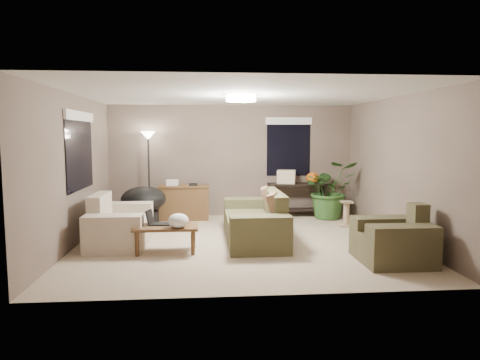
{
  "coord_description": "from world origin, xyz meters",
  "views": [
    {
      "loc": [
        -0.6,
        -7.19,
        1.83
      ],
      "look_at": [
        0.0,
        0.2,
        1.05
      ],
      "focal_mm": 32.0,
      "sensor_mm": 36.0,
      "label": 1
    }
  ],
  "objects": [
    {
      "name": "room_shell",
      "position": [
        0.0,
        0.0,
        1.25
      ],
      "size": [
        5.5,
        5.5,
        5.5
      ],
      "color": "tan",
      "rests_on": "ground"
    },
    {
      "name": "main_sofa",
      "position": [
        0.28,
        0.13,
        0.29
      ],
      "size": [
        0.95,
        2.2,
        0.85
      ],
      "color": "#4E4B2E",
      "rests_on": "ground"
    },
    {
      "name": "throw_pillows",
      "position": [
        0.54,
        0.13,
        0.65
      ],
      "size": [
        0.36,
        1.39,
        0.47
      ],
      "color": "#8C7251",
      "rests_on": "main_sofa"
    },
    {
      "name": "loveseat",
      "position": [
        -2.07,
        0.06,
        0.3
      ],
      "size": [
        0.9,
        1.6,
        0.85
      ],
      "color": "beige",
      "rests_on": "ground"
    },
    {
      "name": "armchair",
      "position": [
        2.11,
        -1.34,
        0.3
      ],
      "size": [
        0.95,
        1.0,
        0.85
      ],
      "color": "brown",
      "rests_on": "ground"
    },
    {
      "name": "coffee_table",
      "position": [
        -1.22,
        -0.56,
        0.36
      ],
      "size": [
        1.0,
        0.55,
        0.42
      ],
      "color": "brown",
      "rests_on": "ground"
    },
    {
      "name": "laptop",
      "position": [
        -1.39,
        -0.46,
        0.48
      ],
      "size": [
        0.39,
        0.25,
        0.24
      ],
      "color": "black",
      "rests_on": "coffee_table"
    },
    {
      "name": "plastic_bag",
      "position": [
        -1.02,
        -0.71,
        0.53
      ],
      "size": [
        0.35,
        0.32,
        0.22
      ],
      "primitive_type": "ellipsoid",
      "rotation": [
        0.0,
        0.0,
        -0.11
      ],
      "color": "white",
      "rests_on": "coffee_table"
    },
    {
      "name": "desk",
      "position": [
        -1.06,
        2.07,
        0.38
      ],
      "size": [
        1.1,
        0.5,
        0.75
      ],
      "color": "brown",
      "rests_on": "ground"
    },
    {
      "name": "desk_papers",
      "position": [
        -1.22,
        2.06,
        0.8
      ],
      "size": [
        0.67,
        0.27,
        0.12
      ],
      "color": "silver",
      "rests_on": "desk"
    },
    {
      "name": "console_table",
      "position": [
        1.46,
        2.24,
        0.44
      ],
      "size": [
        1.3,
        0.4,
        0.75
      ],
      "color": "black",
      "rests_on": "ground"
    },
    {
      "name": "pumpkin",
      "position": [
        1.81,
        2.24,
        0.87
      ],
      "size": [
        0.35,
        0.35,
        0.24
      ],
      "primitive_type": "ellipsoid",
      "rotation": [
        0.0,
        0.0,
        0.19
      ],
      "color": "orange",
      "rests_on": "console_table"
    },
    {
      "name": "cardboard_box",
      "position": [
        1.21,
        2.24,
        0.9
      ],
      "size": [
        0.46,
        0.39,
        0.3
      ],
      "primitive_type": "cube",
      "rotation": [
        0.0,
        0.0,
        -0.28
      ],
      "color": "beige",
      "rests_on": "console_table"
    },
    {
      "name": "papasan_chair",
      "position": [
        -1.85,
        1.46,
        0.47
      ],
      "size": [
        1.19,
        1.19,
        0.8
      ],
      "color": "black",
      "rests_on": "ground"
    },
    {
      "name": "floor_lamp",
      "position": [
        -1.83,
        2.19,
        1.6
      ],
      "size": [
        0.32,
        0.32,
        1.91
      ],
      "color": "black",
      "rests_on": "ground"
    },
    {
      "name": "ceiling_fixture",
      "position": [
        0.0,
        0.0,
        2.44
      ],
      "size": [
        0.5,
        0.5,
        0.1
      ],
      "primitive_type": "cylinder",
      "color": "white",
      "rests_on": "room_shell"
    },
    {
      "name": "houseplant",
      "position": [
        2.13,
        1.93,
        0.5
      ],
      "size": [
        1.15,
        1.28,
        0.99
      ],
      "primitive_type": "imported",
      "color": "#2D5923",
      "rests_on": "ground"
    },
    {
      "name": "cat_scratching_post",
      "position": [
        2.24,
        1.14,
        0.21
      ],
      "size": [
        0.32,
        0.32,
        0.5
      ],
      "color": "tan",
      "rests_on": "ground"
    },
    {
      "name": "window_left",
      "position": [
        -2.73,
        0.3,
        1.78
      ],
      "size": [
        0.05,
        1.56,
        1.33
      ],
      "color": "black",
      "rests_on": "room_shell"
    },
    {
      "name": "window_back",
      "position": [
        1.3,
        2.48,
        1.79
      ],
      "size": [
        1.06,
        0.05,
        1.33
      ],
      "color": "black",
      "rests_on": "room_shell"
    }
  ]
}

